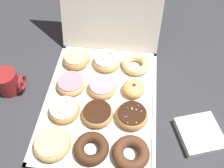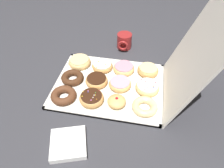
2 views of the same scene
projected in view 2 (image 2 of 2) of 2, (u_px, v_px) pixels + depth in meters
The scene contains 17 objects.
ground_plane at pixel (109, 86), 1.04m from camera, with size 3.00×3.00×0.00m, color #333338.
donut_box at pixel (109, 86), 1.04m from camera, with size 0.40×0.52×0.01m.
box_lid_open at pixel (197, 51), 0.81m from camera, with size 0.40×0.55×0.01m, color silver.
glazed_ring_donut_0 at pixel (80, 62), 1.13m from camera, with size 0.12×0.12×0.04m.
chocolate_cake_ring_donut_1 at pixel (72, 78), 1.05m from camera, with size 0.11×0.11×0.03m.
chocolate_cake_ring_donut_2 at pixel (64, 95), 0.96m from camera, with size 0.12×0.12×0.04m.
sprinkle_donut_3 at pixel (102, 66), 1.11m from camera, with size 0.11×0.11×0.04m.
chocolate_frosted_donut_4 at pixel (97, 81), 1.03m from camera, with size 0.11×0.11×0.04m.
sprinkle_donut_5 at pixel (92, 98), 0.94m from camera, with size 0.11×0.11×0.04m.
pink_frosted_donut_6 at pixel (124, 68), 1.10m from camera, with size 0.11×0.11×0.04m.
pink_frosted_donut_7 at pixel (120, 83), 1.02m from camera, with size 0.11×0.11×0.04m.
jelly_filled_donut_8 at pixel (117, 101), 0.93m from camera, with size 0.08×0.08×0.05m.
glazed_ring_donut_9 at pixel (148, 70), 1.08m from camera, with size 0.11×0.11×0.04m.
sprinkle_donut_10 at pixel (147, 88), 0.99m from camera, with size 0.11×0.11×0.04m.
cruller_donut_11 at pixel (145, 106), 0.92m from camera, with size 0.11×0.11×0.03m.
coffee_mug at pixel (124, 41), 1.25m from camera, with size 0.11×0.09×0.09m.
napkin_stack at pixel (68, 144), 0.80m from camera, with size 0.13×0.13×0.03m, color white.
Camera 2 is at (0.72, 0.15, 0.74)m, focal length 33.58 mm.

